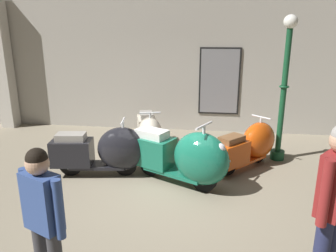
{
  "coord_description": "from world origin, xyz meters",
  "views": [
    {
      "loc": [
        0.65,
        -4.71,
        2.53
      ],
      "look_at": [
        -0.11,
        1.17,
        0.78
      ],
      "focal_mm": 34.57,
      "sensor_mm": 36.0,
      "label": 1
    }
  ],
  "objects_px": {
    "visitor_0": "(334,199)",
    "visitor_1": "(44,216)",
    "scooter_0": "(107,151)",
    "scooter_1": "(149,133)",
    "scooter_2": "(185,157)",
    "lamppost": "(284,89)",
    "scooter_3": "(250,145)"
  },
  "relations": [
    {
      "from": "scooter_3",
      "to": "visitor_1",
      "type": "xyz_separation_m",
      "value": [
        -2.28,
        -3.54,
        0.47
      ]
    },
    {
      "from": "scooter_2",
      "to": "visitor_1",
      "type": "xyz_separation_m",
      "value": [
        -1.1,
        -2.56,
        0.39
      ]
    },
    {
      "from": "scooter_0",
      "to": "lamppost",
      "type": "bearing_deg",
      "value": 12.67
    },
    {
      "from": "scooter_2",
      "to": "scooter_1",
      "type": "bearing_deg",
      "value": 148.39
    },
    {
      "from": "scooter_1",
      "to": "scooter_2",
      "type": "relative_size",
      "value": 0.87
    },
    {
      "from": "scooter_2",
      "to": "scooter_3",
      "type": "bearing_deg",
      "value": 66.63
    },
    {
      "from": "scooter_1",
      "to": "visitor_1",
      "type": "height_order",
      "value": "visitor_1"
    },
    {
      "from": "scooter_0",
      "to": "visitor_0",
      "type": "relative_size",
      "value": 0.99
    },
    {
      "from": "scooter_3",
      "to": "visitor_1",
      "type": "distance_m",
      "value": 4.23
    },
    {
      "from": "scooter_1",
      "to": "visitor_0",
      "type": "xyz_separation_m",
      "value": [
        2.43,
        -3.53,
        0.57
      ]
    },
    {
      "from": "visitor_0",
      "to": "visitor_1",
      "type": "distance_m",
      "value": 2.7
    },
    {
      "from": "scooter_3",
      "to": "lamppost",
      "type": "distance_m",
      "value": 1.27
    },
    {
      "from": "scooter_0",
      "to": "scooter_2",
      "type": "bearing_deg",
      "value": -16.98
    },
    {
      "from": "lamppost",
      "to": "visitor_0",
      "type": "relative_size",
      "value": 1.61
    },
    {
      "from": "scooter_0",
      "to": "lamppost",
      "type": "xyz_separation_m",
      "value": [
        3.2,
        1.19,
        0.98
      ]
    },
    {
      "from": "scooter_2",
      "to": "lamppost",
      "type": "height_order",
      "value": "lamppost"
    },
    {
      "from": "scooter_0",
      "to": "scooter_2",
      "type": "relative_size",
      "value": 0.92
    },
    {
      "from": "visitor_0",
      "to": "visitor_1",
      "type": "xyz_separation_m",
      "value": [
        -2.65,
        -0.45,
        -0.11
      ]
    },
    {
      "from": "scooter_1",
      "to": "scooter_2",
      "type": "height_order",
      "value": "scooter_2"
    },
    {
      "from": "visitor_0",
      "to": "visitor_1",
      "type": "bearing_deg",
      "value": 48.41
    },
    {
      "from": "scooter_2",
      "to": "lamppost",
      "type": "relative_size",
      "value": 0.67
    },
    {
      "from": "scooter_0",
      "to": "visitor_0",
      "type": "xyz_separation_m",
      "value": [
        2.97,
        -2.34,
        0.54
      ]
    },
    {
      "from": "scooter_2",
      "to": "lamppost",
      "type": "xyz_separation_m",
      "value": [
        1.78,
        1.42,
        0.94
      ]
    },
    {
      "from": "visitor_1",
      "to": "visitor_0",
      "type": "bearing_deg",
      "value": -55.87
    },
    {
      "from": "scooter_0",
      "to": "scooter_1",
      "type": "height_order",
      "value": "scooter_0"
    },
    {
      "from": "scooter_1",
      "to": "visitor_1",
      "type": "xyz_separation_m",
      "value": [
        -0.22,
        -3.99,
        0.46
      ]
    },
    {
      "from": "visitor_0",
      "to": "scooter_3",
      "type": "bearing_deg",
      "value": -44.36
    },
    {
      "from": "scooter_3",
      "to": "scooter_2",
      "type": "bearing_deg",
      "value": 172.61
    },
    {
      "from": "scooter_2",
      "to": "scooter_3",
      "type": "relative_size",
      "value": 1.31
    },
    {
      "from": "lamppost",
      "to": "visitor_1",
      "type": "distance_m",
      "value": 4.94
    },
    {
      "from": "scooter_3",
      "to": "visitor_1",
      "type": "relative_size",
      "value": 0.92
    },
    {
      "from": "lamppost",
      "to": "visitor_1",
      "type": "xyz_separation_m",
      "value": [
        -2.88,
        -3.98,
        -0.55
      ]
    }
  ]
}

